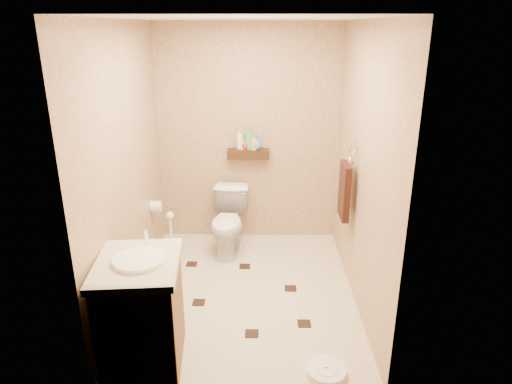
{
  "coord_description": "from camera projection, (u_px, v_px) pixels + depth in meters",
  "views": [
    {
      "loc": [
        0.15,
        -3.69,
        2.34
      ],
      "look_at": [
        0.1,
        0.25,
        0.91
      ],
      "focal_mm": 32.0,
      "sensor_mm": 36.0,
      "label": 1
    }
  ],
  "objects": [
    {
      "name": "wall_left",
      "position": [
        127.0,
        169.0,
        3.87
      ],
      "size": [
        0.04,
        2.5,
        2.4
      ],
      "primitive_type": "cube",
      "color": "tan",
      "rests_on": "ground"
    },
    {
      "name": "bottle_c",
      "position": [
        246.0,
        143.0,
        4.98
      ],
      "size": [
        0.16,
        0.16,
        0.14
      ],
      "primitive_type": "imported",
      "rotation": [
        0.0,
        0.0,
        0.78
      ],
      "color": "red",
      "rests_on": "wall_shelf"
    },
    {
      "name": "floor_accents",
      "position": [
        245.0,
        294.0,
        4.23
      ],
      "size": [
        1.2,
        1.25,
        0.01
      ],
      "color": "black",
      "rests_on": "ground"
    },
    {
      "name": "ceiling",
      "position": [
        243.0,
        18.0,
        3.45
      ],
      "size": [
        2.0,
        2.5,
        0.02
      ],
      "primitive_type": "cube",
      "color": "silver",
      "rests_on": "wall_back"
    },
    {
      "name": "towel_ring",
      "position": [
        345.0,
        188.0,
        4.17
      ],
      "size": [
        0.12,
        0.3,
        0.76
      ],
      "color": "silver",
      "rests_on": "wall_right"
    },
    {
      "name": "wall_back",
      "position": [
        248.0,
        136.0,
        5.04
      ],
      "size": [
        2.0,
        0.04,
        2.4
      ],
      "primitive_type": "cube",
      "color": "tan",
      "rests_on": "ground"
    },
    {
      "name": "vanity",
      "position": [
        142.0,
        312.0,
        3.24
      ],
      "size": [
        0.62,
        0.73,
        0.97
      ],
      "rotation": [
        0.0,
        0.0,
        0.09
      ],
      "color": "brown",
      "rests_on": "ground"
    },
    {
      "name": "toilet_paper",
      "position": [
        156.0,
        206.0,
        4.69
      ],
      "size": [
        0.12,
        0.11,
        0.12
      ],
      "color": "white",
      "rests_on": "wall_left"
    },
    {
      "name": "bottle_d",
      "position": [
        249.0,
        138.0,
        4.96
      ],
      "size": [
        0.11,
        0.11,
        0.26
      ],
      "primitive_type": "imported",
      "rotation": [
        0.0,
        0.0,
        1.43
      ],
      "color": "#37A75B",
      "rests_on": "wall_shelf"
    },
    {
      "name": "bathroom_scale",
      "position": [
        326.0,
        371.0,
        3.25
      ],
      "size": [
        0.29,
        0.29,
        0.06
      ],
      "rotation": [
        0.0,
        0.0,
        -0.03
      ],
      "color": "white",
      "rests_on": "ground"
    },
    {
      "name": "bottle_b",
      "position": [
        242.0,
        142.0,
        4.98
      ],
      "size": [
        0.08,
        0.08,
        0.16
      ],
      "primitive_type": "imported",
      "rotation": [
        0.0,
        0.0,
        3.23
      ],
      "color": "gold",
      "rests_on": "wall_shelf"
    },
    {
      "name": "bottle_a",
      "position": [
        240.0,
        139.0,
        4.97
      ],
      "size": [
        0.1,
        0.1,
        0.23
      ],
      "primitive_type": "imported",
      "rotation": [
        0.0,
        0.0,
        2.95
      ],
      "color": "silver",
      "rests_on": "wall_shelf"
    },
    {
      "name": "bottle_f",
      "position": [
        257.0,
        143.0,
        4.98
      ],
      "size": [
        0.13,
        0.13,
        0.15
      ],
      "primitive_type": "imported",
      "rotation": [
        0.0,
        0.0,
        0.15
      ],
      "color": "#4774B3",
      "rests_on": "wall_shelf"
    },
    {
      "name": "toilet_brush",
      "position": [
        171.0,
        240.0,
        4.91
      ],
      "size": [
        0.12,
        0.12,
        0.51
      ],
      "color": "#1B696C",
      "rests_on": "ground"
    },
    {
      "name": "ground",
      "position": [
        245.0,
        292.0,
        4.27
      ],
      "size": [
        2.5,
        2.5,
        0.0
      ],
      "primitive_type": "plane",
      "color": "beige",
      "rests_on": "ground"
    },
    {
      "name": "toilet",
      "position": [
        228.0,
        222.0,
        4.94
      ],
      "size": [
        0.43,
        0.7,
        0.69
      ],
      "primitive_type": "imported",
      "rotation": [
        0.0,
        0.0,
        -0.07
      ],
      "color": "white",
      "rests_on": "ground"
    },
    {
      "name": "wall_front",
      "position": [
        236.0,
        232.0,
        2.69
      ],
      "size": [
        2.0,
        0.04,
        2.4
      ],
      "primitive_type": "cube",
      "color": "tan",
      "rests_on": "ground"
    },
    {
      "name": "bottle_e",
      "position": [
        254.0,
        141.0,
        4.97
      ],
      "size": [
        0.11,
        0.11,
        0.18
      ],
      "primitive_type": "imported",
      "rotation": [
        0.0,
        0.0,
        4.29
      ],
      "color": "#E4BA4C",
      "rests_on": "wall_shelf"
    },
    {
      "name": "wall_right",
      "position": [
        362.0,
        170.0,
        3.85
      ],
      "size": [
        0.04,
        2.5,
        2.4
      ],
      "primitive_type": "cube",
      "color": "tan",
      "rests_on": "ground"
    },
    {
      "name": "wall_shelf",
      "position": [
        248.0,
        154.0,
        5.02
      ],
      "size": [
        0.46,
        0.14,
        0.1
      ],
      "primitive_type": "cube",
      "color": "#341D0E",
      "rests_on": "wall_back"
    }
  ]
}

